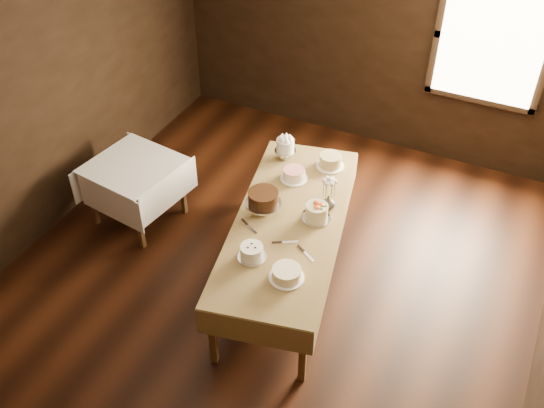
{
  "coord_description": "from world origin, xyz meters",
  "views": [
    {
      "loc": [
        1.88,
        -3.69,
        4.55
      ],
      "look_at": [
        0.0,
        0.2,
        0.95
      ],
      "focal_mm": 41.02,
      "sensor_mm": 36.0,
      "label": 1
    }
  ],
  "objects": [
    {
      "name": "flower_vase",
      "position": [
        0.4,
        0.58,
        0.83
      ],
      "size": [
        0.16,
        0.16,
        0.14
      ],
      "primitive_type": "imported",
      "rotation": [
        0.0,
        0.0,
        1.8
      ],
      "color": "#2D2823",
      "rests_on": "display_table"
    },
    {
      "name": "cake_server_d",
      "position": [
        0.31,
        0.57,
        0.76
      ],
      "size": [
        0.15,
        0.22,
        0.01
      ],
      "primitive_type": "cube",
      "rotation": [
        0.0,
        0.0,
        1.0
      ],
      "color": "silver",
      "rests_on": "display_table"
    },
    {
      "name": "ceiling",
      "position": [
        0.0,
        0.0,
        2.8
      ],
      "size": [
        5.0,
        6.0,
        0.01
      ],
      "primitive_type": "cube",
      "color": "beige",
      "rests_on": "wall_back"
    },
    {
      "name": "cake_meringue",
      "position": [
        -0.31,
        1.15,
        0.87
      ],
      "size": [
        0.22,
        0.22,
        0.24
      ],
      "color": "silver",
      "rests_on": "display_table"
    },
    {
      "name": "cake_server_a",
      "position": [
        0.28,
        0.0,
        0.76
      ],
      "size": [
        0.22,
        0.14,
        0.01
      ],
      "primitive_type": "cube",
      "rotation": [
        0.0,
        0.0,
        0.51
      ],
      "color": "silver",
      "rests_on": "display_table"
    },
    {
      "name": "display_table",
      "position": [
        0.13,
        0.27,
        0.7
      ],
      "size": [
        1.44,
        2.59,
        0.76
      ],
      "rotation": [
        0.0,
        0.0,
        0.21
      ],
      "color": "#472D15",
      "rests_on": "ground"
    },
    {
      "name": "cake_swirl",
      "position": [
        0.06,
        -0.32,
        0.82
      ],
      "size": [
        0.28,
        0.28,
        0.13
      ],
      "color": "silver",
      "rests_on": "display_table"
    },
    {
      "name": "flower_bouquet",
      "position": [
        0.4,
        0.58,
        1.02
      ],
      "size": [
        0.14,
        0.14,
        0.2
      ],
      "primitive_type": null,
      "color": "white",
      "rests_on": "flower_vase"
    },
    {
      "name": "side_table",
      "position": [
        -1.71,
        0.39,
        0.64
      ],
      "size": [
        0.97,
        0.97,
        0.73
      ],
      "rotation": [
        0.0,
        0.0,
        -0.14
      ],
      "color": "#472D15",
      "rests_on": "ground"
    },
    {
      "name": "wall_left",
      "position": [
        -2.5,
        0.0,
        1.4
      ],
      "size": [
        0.02,
        6.0,
        2.8
      ],
      "primitive_type": "cube",
      "color": "black",
      "rests_on": "ground"
    },
    {
      "name": "cake_server_b",
      "position": [
        0.5,
        -0.1,
        0.76
      ],
      "size": [
        0.22,
        0.15,
        0.01
      ],
      "primitive_type": "cube",
      "rotation": [
        0.0,
        0.0,
        -0.55
      ],
      "color": "silver",
      "rests_on": "display_table"
    },
    {
      "name": "cake_server_e",
      "position": [
        -0.11,
        0.01,
        0.76
      ],
      "size": [
        0.22,
        0.14,
        0.01
      ],
      "primitive_type": "cube",
      "rotation": [
        0.0,
        0.0,
        -0.51
      ],
      "color": "silver",
      "rests_on": "display_table"
    },
    {
      "name": "cake_cream",
      "position": [
        0.43,
        -0.41,
        0.81
      ],
      "size": [
        0.31,
        0.31,
        0.11
      ],
      "color": "white",
      "rests_on": "display_table"
    },
    {
      "name": "cake_chocolate",
      "position": [
        -0.12,
        0.27,
        0.87
      ],
      "size": [
        0.39,
        0.39,
        0.25
      ],
      "color": "silver",
      "rests_on": "display_table"
    },
    {
      "name": "window",
      "position": [
        1.3,
        2.94,
        1.6
      ],
      "size": [
        1.1,
        0.05,
        1.3
      ],
      "primitive_type": "cube",
      "color": "#FFEABF",
      "rests_on": "wall_back"
    },
    {
      "name": "cake_speckled",
      "position": [
        0.17,
        1.22,
        0.82
      ],
      "size": [
        0.32,
        0.32,
        0.14
      ],
      "color": "white",
      "rests_on": "display_table"
    },
    {
      "name": "cake_lattice",
      "position": [
        -0.08,
        0.86,
        0.81
      ],
      "size": [
        0.3,
        0.3,
        0.1
      ],
      "color": "white",
      "rests_on": "display_table"
    },
    {
      "name": "floor",
      "position": [
        0.0,
        0.0,
        0.0
      ],
      "size": [
        5.0,
        6.0,
        0.01
      ],
      "primitive_type": "cube",
      "color": "black",
      "rests_on": "ground"
    },
    {
      "name": "wall_back",
      "position": [
        0.0,
        3.0,
        1.4
      ],
      "size": [
        5.0,
        0.02,
        2.8
      ],
      "primitive_type": "cube",
      "color": "black",
      "rests_on": "ground"
    },
    {
      "name": "cake_flowers",
      "position": [
        0.36,
        0.4,
        0.83
      ],
      "size": [
        0.29,
        0.29,
        0.16
      ],
      "color": "silver",
      "rests_on": "display_table"
    }
  ]
}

